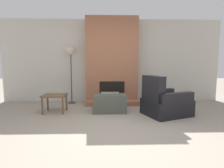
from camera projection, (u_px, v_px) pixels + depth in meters
The scene contains 7 objects.
ground_plane at pixel (116, 134), 3.01m from camera, with size 24.00×24.00×0.00m, color gray.
wall_back at pixel (112, 61), 5.60m from camera, with size 6.93×0.06×2.60m, color #BCB7AD.
fireplace at pixel (112, 62), 5.34m from camera, with size 1.55×0.74×2.60m.
ottoman at pixel (110, 103), 4.39m from camera, with size 0.82×0.46×0.50m.
armchair at pixel (164, 104), 4.10m from camera, with size 1.20×1.09×0.94m.
side_table at pixel (55, 97), 4.34m from camera, with size 0.57×0.47×0.45m.
floor_lamp_left at pixel (71, 54), 5.28m from camera, with size 0.37×0.37×1.69m.
Camera 1 is at (-0.15, -2.90, 1.19)m, focal length 28.00 mm.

